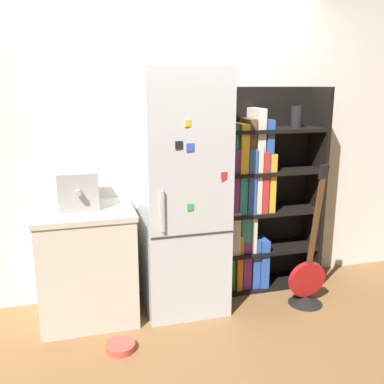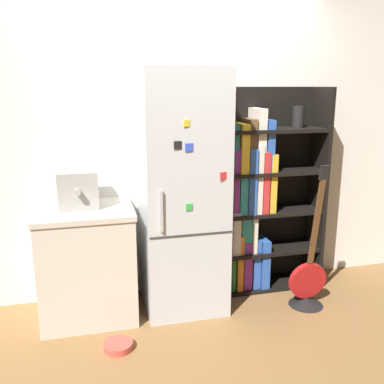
{
  "view_description": "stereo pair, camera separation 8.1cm",
  "coord_description": "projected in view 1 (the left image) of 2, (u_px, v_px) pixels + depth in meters",
  "views": [
    {
      "loc": [
        -0.8,
        -3.03,
        1.77
      ],
      "look_at": [
        0.08,
        0.15,
        0.95
      ],
      "focal_mm": 40.0,
      "sensor_mm": 36.0,
      "label": 1
    },
    {
      "loc": [
        -0.72,
        -3.05,
        1.77
      ],
      "look_at": [
        0.08,
        0.15,
        0.95
      ],
      "focal_mm": 40.0,
      "sensor_mm": 36.0,
      "label": 2
    }
  ],
  "objects": [
    {
      "name": "guitar",
      "position": [
        307.0,
        285.0,
        3.54
      ],
      "size": [
        0.32,
        0.29,
        1.21
      ],
      "color": "black",
      "rests_on": "ground_plane"
    },
    {
      "name": "refrigerator",
      "position": [
        182.0,
        193.0,
        3.37
      ],
      "size": [
        0.64,
        0.64,
        1.91
      ],
      "color": "silver",
      "rests_on": "ground_plane"
    },
    {
      "name": "pet_bowl",
      "position": [
        121.0,
        346.0,
        2.95
      ],
      "size": [
        0.2,
        0.2,
        0.05
      ],
      "color": "#D84C3F",
      "rests_on": "ground_plane"
    },
    {
      "name": "kitchen_counter",
      "position": [
        87.0,
        263.0,
        3.3
      ],
      "size": [
        0.73,
        0.63,
        0.88
      ],
      "color": "beige",
      "rests_on": "ground_plane"
    },
    {
      "name": "ground_plane",
      "position": [
        187.0,
        311.0,
        3.47
      ],
      "size": [
        16.0,
        16.0,
        0.0
      ],
      "primitive_type": "plane",
      "color": "olive"
    },
    {
      "name": "bookshelf",
      "position": [
        257.0,
        197.0,
        3.74
      ],
      "size": [
        0.89,
        0.34,
        1.77
      ],
      "color": "black",
      "rests_on": "ground_plane"
    },
    {
      "name": "wall_back",
      "position": [
        172.0,
        144.0,
        3.6
      ],
      "size": [
        8.0,
        0.05,
        2.6
      ],
      "color": "white",
      "rests_on": "ground_plane"
    },
    {
      "name": "espresso_machine",
      "position": [
        78.0,
        189.0,
        3.19
      ],
      "size": [
        0.29,
        0.34,
        0.28
      ],
      "color": "#A5A39E",
      "rests_on": "kitchen_counter"
    }
  ]
}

